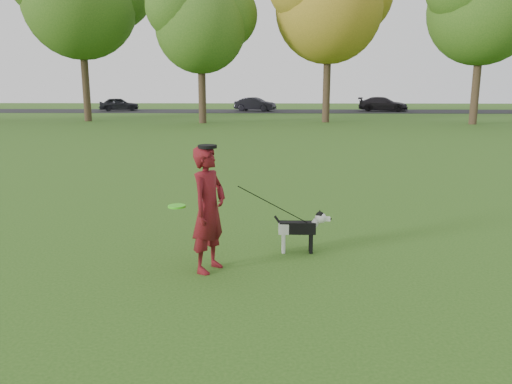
{
  "coord_description": "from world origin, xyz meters",
  "views": [
    {
      "loc": [
        0.36,
        -6.74,
        2.44
      ],
      "look_at": [
        0.16,
        0.16,
        0.95
      ],
      "focal_mm": 35.0,
      "sensor_mm": 36.0,
      "label": 1
    }
  ],
  "objects_px": {
    "dog": "(302,227)",
    "car_mid": "(255,104)",
    "car_left": "(119,104)",
    "car_right": "(383,104)",
    "man": "(209,209)"
  },
  "relations": [
    {
      "from": "car_right",
      "to": "car_mid",
      "type": "bearing_deg",
      "value": 104.56
    },
    {
      "from": "dog",
      "to": "car_mid",
      "type": "relative_size",
      "value": 0.22
    },
    {
      "from": "dog",
      "to": "car_mid",
      "type": "distance_m",
      "value": 39.71
    },
    {
      "from": "car_mid",
      "to": "dog",
      "type": "bearing_deg",
      "value": -158.69
    },
    {
      "from": "car_left",
      "to": "car_mid",
      "type": "relative_size",
      "value": 0.95
    },
    {
      "from": "dog",
      "to": "car_mid",
      "type": "bearing_deg",
      "value": 92.73
    },
    {
      "from": "man",
      "to": "car_left",
      "type": "height_order",
      "value": "man"
    },
    {
      "from": "man",
      "to": "car_right",
      "type": "xyz_separation_m",
      "value": [
        11.15,
        40.42,
        -0.17
      ]
    },
    {
      "from": "dog",
      "to": "car_left",
      "type": "height_order",
      "value": "car_left"
    },
    {
      "from": "man",
      "to": "dog",
      "type": "xyz_separation_m",
      "value": [
        1.28,
        0.76,
        -0.45
      ]
    },
    {
      "from": "man",
      "to": "car_left",
      "type": "distance_m",
      "value": 42.56
    },
    {
      "from": "car_left",
      "to": "car_right",
      "type": "xyz_separation_m",
      "value": [
        24.48,
        0.0,
        0.04
      ]
    },
    {
      "from": "car_mid",
      "to": "car_right",
      "type": "relative_size",
      "value": 0.85
    },
    {
      "from": "car_left",
      "to": "car_right",
      "type": "relative_size",
      "value": 0.81
    },
    {
      "from": "man",
      "to": "dog",
      "type": "relative_size",
      "value": 1.98
    }
  ]
}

